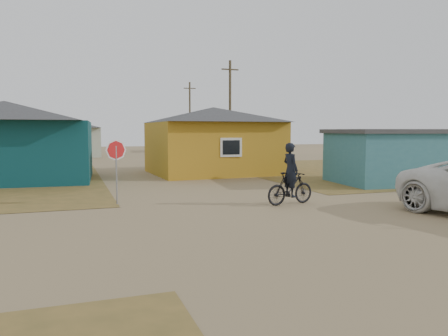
{
  "coord_description": "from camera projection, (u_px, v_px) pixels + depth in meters",
  "views": [
    {
      "loc": [
        -5.49,
        -10.57,
        2.55
      ],
      "look_at": [
        -0.71,
        3.0,
        1.3
      ],
      "focal_mm": 35.0,
      "sensor_mm": 36.0,
      "label": 1
    }
  ],
  "objects": [
    {
      "name": "house_pale_west",
      "position": [
        64.0,
        138.0,
        41.77
      ],
      "size": [
        7.04,
        6.15,
        3.6
      ],
      "color": "#A6AD95",
      "rests_on": "ground"
    },
    {
      "name": "utility_pole_near",
      "position": [
        230.0,
        110.0,
        34.44
      ],
      "size": [
        1.4,
        0.2,
        8.0
      ],
      "color": "#4D422E",
      "rests_on": "ground"
    },
    {
      "name": "stop_sign",
      "position": [
        116.0,
        156.0,
        14.89
      ],
      "size": [
        0.73,
        0.13,
        2.25
      ],
      "color": "gray",
      "rests_on": "ground"
    },
    {
      "name": "shed_turquoise",
      "position": [
        399.0,
        156.0,
        21.12
      ],
      "size": [
        6.71,
        4.93,
        2.6
      ],
      "color": "#38747D",
      "rests_on": "ground"
    },
    {
      "name": "grass_ne",
      "position": [
        383.0,
        169.0,
        28.83
      ],
      "size": [
        20.0,
        18.0,
        0.0
      ],
      "primitive_type": "cube",
      "color": "olive",
      "rests_on": "ground"
    },
    {
      "name": "house_beige_east",
      "position": [
        206.0,
        136.0,
        52.71
      ],
      "size": [
        6.95,
        6.05,
        3.6
      ],
      "color": "tan",
      "rests_on": "ground"
    },
    {
      "name": "utility_pole_far",
      "position": [
        190.0,
        116.0,
        49.81
      ],
      "size": [
        1.4,
        0.2,
        8.0
      ],
      "color": "#4D422E",
      "rests_on": "ground"
    },
    {
      "name": "ground",
      "position": [
        285.0,
        223.0,
        11.97
      ],
      "size": [
        120.0,
        120.0,
        0.0
      ],
      "primitive_type": "plane",
      "color": "#937A54"
    },
    {
      "name": "house_yellow",
      "position": [
        213.0,
        139.0,
        25.78
      ],
      "size": [
        7.72,
        6.76,
        3.9
      ],
      "color": "#B8831C",
      "rests_on": "ground"
    },
    {
      "name": "house_teal",
      "position": [
        6.0,
        140.0,
        21.67
      ],
      "size": [
        8.93,
        7.08,
        4.0
      ],
      "color": "#0A353A",
      "rests_on": "ground"
    },
    {
      "name": "cyclist",
      "position": [
        290.0,
        182.0,
        14.94
      ],
      "size": [
        1.94,
        0.85,
        2.12
      ],
      "color": "black",
      "rests_on": "ground"
    }
  ]
}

